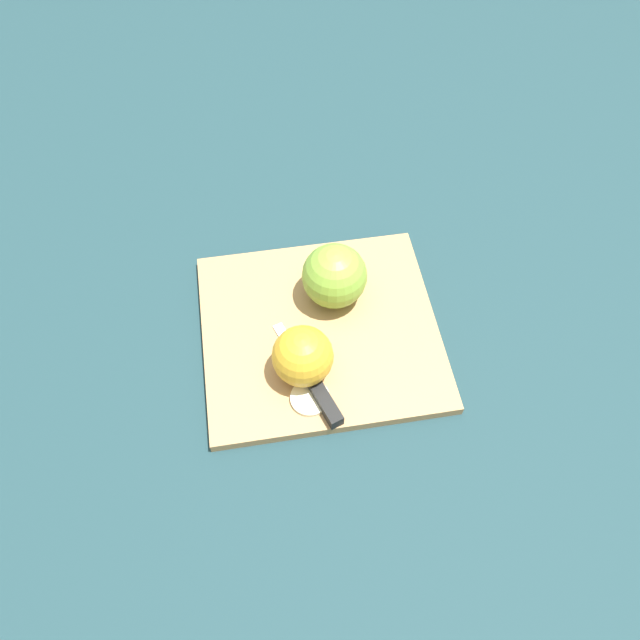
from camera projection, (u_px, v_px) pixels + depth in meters
ground_plane at (320, 334)px, 0.87m from camera, size 4.00×4.00×0.00m
cutting_board at (320, 331)px, 0.86m from camera, size 0.36×0.34×0.01m
apple_half_left at (334, 276)px, 0.85m from camera, size 0.09×0.09×0.09m
apple_half_right at (302, 356)px, 0.78m from camera, size 0.08×0.08×0.08m
knife at (320, 394)px, 0.79m from camera, size 0.05×0.17×0.02m
apple_slice at (310, 398)px, 0.79m from camera, size 0.05×0.05×0.01m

